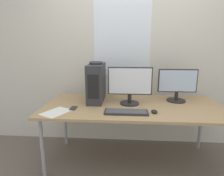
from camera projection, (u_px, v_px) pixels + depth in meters
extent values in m
cube|color=beige|center=(132.00, 52.00, 2.65)|extent=(8.00, 0.06, 2.70)
cube|color=white|center=(122.00, 26.00, 2.54)|extent=(0.78, 0.01, 1.39)
cube|color=tan|center=(133.00, 106.00, 2.21)|extent=(2.09, 0.93, 0.03)
cylinder|color=#99999E|center=(42.00, 150.00, 1.99)|extent=(0.04, 0.04, 0.73)
cylinder|color=#99999E|center=(65.00, 121.00, 2.73)|extent=(0.04, 0.04, 0.73)
cylinder|color=#99999E|center=(201.00, 125.00, 2.61)|extent=(0.04, 0.04, 0.73)
cube|color=#2D2D33|center=(96.00, 82.00, 2.35)|extent=(0.18, 0.50, 0.47)
cube|color=black|center=(93.00, 87.00, 2.11)|extent=(0.13, 0.00, 0.28)
torus|color=#333338|center=(96.00, 63.00, 2.30)|extent=(0.17, 0.17, 0.03)
cylinder|color=black|center=(129.00, 103.00, 2.26)|extent=(0.23, 0.23, 0.02)
cylinder|color=black|center=(130.00, 98.00, 2.24)|extent=(0.04, 0.04, 0.11)
cube|color=black|center=(130.00, 81.00, 2.20)|extent=(0.52, 0.03, 0.33)
cube|color=white|center=(130.00, 81.00, 2.18)|extent=(0.49, 0.00, 0.30)
cylinder|color=black|center=(176.00, 100.00, 2.37)|extent=(0.23, 0.23, 0.02)
cylinder|color=black|center=(176.00, 95.00, 2.35)|extent=(0.04, 0.04, 0.11)
cube|color=black|center=(178.00, 81.00, 2.31)|extent=(0.47, 0.03, 0.29)
cube|color=silver|center=(178.00, 81.00, 2.30)|extent=(0.45, 0.00, 0.26)
cube|color=#28282D|center=(126.00, 112.00, 1.96)|extent=(0.46, 0.16, 0.02)
cube|color=#47474C|center=(126.00, 111.00, 1.95)|extent=(0.42, 0.14, 0.00)
ellipsoid|color=black|center=(154.00, 111.00, 1.96)|extent=(0.06, 0.09, 0.03)
cube|color=#232328|center=(73.00, 108.00, 2.09)|extent=(0.07, 0.12, 0.01)
cube|color=white|center=(56.00, 112.00, 1.98)|extent=(0.32, 0.36, 0.00)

